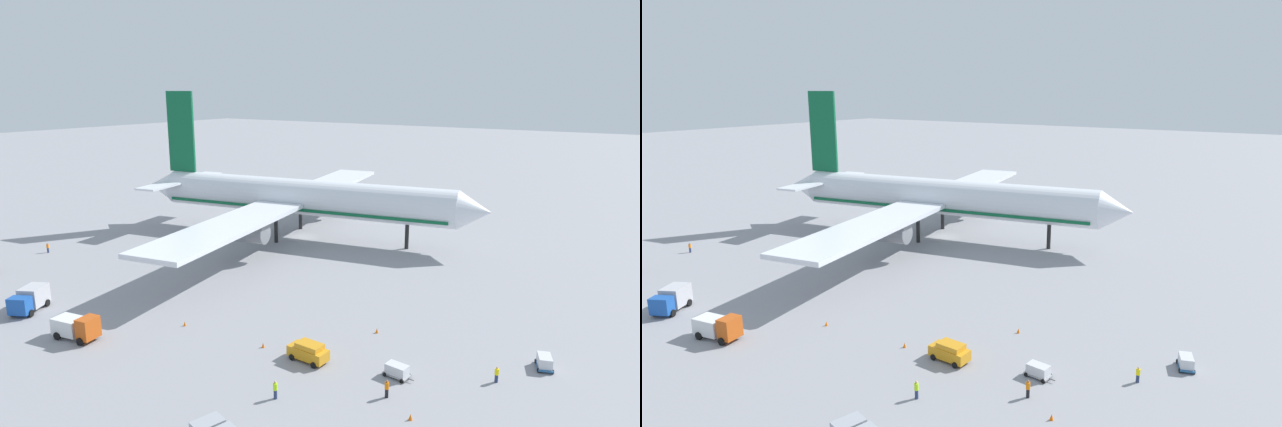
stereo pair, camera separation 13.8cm
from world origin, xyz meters
TOP-DOWN VIEW (x-y plane):
  - ground_plane at (0.00, 0.00)m, footprint 600.00×600.00m
  - airliner at (-1.30, -0.29)m, footprint 68.88×79.37m
  - service_truck_1 at (3.82, -48.91)m, footprint 5.66×3.23m
  - service_truck_3 at (-8.31, -47.47)m, footprint 4.61×5.80m
  - service_van at (28.26, -38.71)m, footprint 4.34×2.25m
  - baggage_cart_0 at (37.27, -36.63)m, footprint 3.18×1.75m
  - baggage_cart_1 at (48.81, -26.93)m, footprint 2.20×3.15m
  - ground_worker_1 at (-30.35, -32.29)m, footprint 0.51×0.51m
  - ground_worker_2 at (45.59, -32.26)m, footprint 0.50×0.50m
  - ground_worker_3 at (38.07, -40.41)m, footprint 0.51×0.51m
  - ground_worker_5 at (29.80, -46.15)m, footprint 0.56×0.56m
  - traffic_cone_0 at (41.31, -42.38)m, footprint 0.36×0.36m
  - traffic_cone_1 at (22.51, -39.03)m, footprint 0.36×0.36m
  - traffic_cone_2 at (-38.09, 37.67)m, footprint 0.36×0.36m
  - traffic_cone_3 at (11.29, -39.89)m, footprint 0.36×0.36m
  - traffic_cone_4 at (31.09, -29.04)m, footprint 0.36×0.36m

SIDE VIEW (x-z plane):
  - ground_plane at x=0.00m, z-range 0.00..0.00m
  - traffic_cone_0 at x=41.31m, z-range 0.00..0.55m
  - traffic_cone_1 at x=22.51m, z-range 0.00..0.55m
  - traffic_cone_2 at x=-38.09m, z-range 0.00..0.55m
  - traffic_cone_3 at x=11.29m, z-range 0.00..0.55m
  - traffic_cone_4 at x=31.09m, z-range 0.00..0.55m
  - baggage_cart_0 at x=37.27m, z-range 0.07..1.36m
  - baggage_cart_1 at x=48.81m, z-range 0.07..1.41m
  - ground_worker_2 at x=45.59m, z-range 0.01..1.61m
  - ground_worker_1 at x=-30.35m, z-range 0.01..1.67m
  - ground_worker_3 at x=38.07m, z-range 0.02..1.76m
  - ground_worker_5 at x=29.80m, z-range 0.02..1.78m
  - service_van at x=28.26m, z-range 0.05..2.02m
  - service_truck_1 at x=3.82m, z-range 0.03..2.85m
  - service_truck_3 at x=-8.31m, z-range 0.13..3.02m
  - airliner at x=-1.30m, z-range -5.91..20.95m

